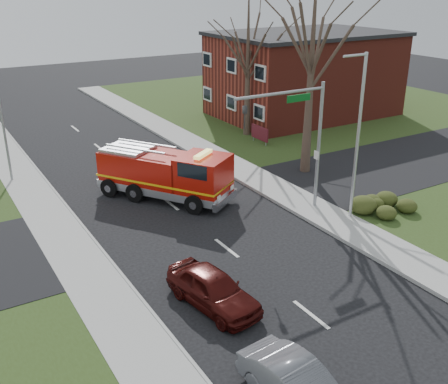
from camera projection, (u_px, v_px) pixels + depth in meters
ground at (227, 248)px, 24.13m from camera, size 120.00×120.00×0.00m
sidewalk_right at (329, 217)px, 27.07m from camera, size 2.40×80.00×0.15m
sidewalk_left at (96, 285)px, 21.14m from camera, size 2.40×80.00×0.15m
brick_building at (304, 74)px, 46.07m from camera, size 15.40×10.40×7.25m
health_center_sign at (260, 133)px, 38.71m from camera, size 0.12×2.00×1.40m
hedge_corner at (383, 204)px, 27.43m from camera, size 2.80×2.00×0.90m
bare_tree_near at (312, 54)px, 30.60m from camera, size 6.00×6.00×12.00m
bare_tree_far at (248, 51)px, 38.80m from camera, size 5.25×5.25×10.50m
traffic_signal_mast at (300, 126)px, 26.02m from camera, size 5.29×0.18×6.80m
streetlight_pole at (358, 133)px, 25.42m from camera, size 1.48×0.16×8.40m
utility_pole_far at (3, 126)px, 30.63m from camera, size 0.14×0.14×7.00m
fire_engine at (166, 175)px, 29.16m from camera, size 6.22×7.64×3.01m
parked_car_maroon at (213, 289)px, 19.67m from camera, size 2.39×4.48×1.45m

